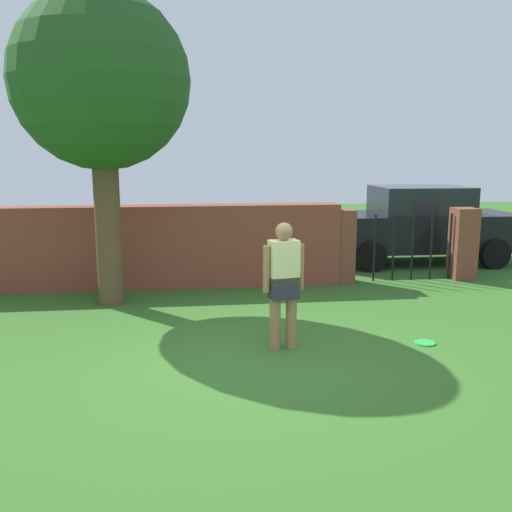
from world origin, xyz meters
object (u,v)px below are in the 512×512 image
tree (101,83)px  car (419,225)px  person (284,280)px  frisbee_green (425,343)px

tree → car: bearing=23.3°
person → frisbee_green: size_ratio=6.00×
person → car: size_ratio=0.38×
tree → frisbee_green: tree is taller
frisbee_green → tree: bearing=150.1°
tree → car: (6.44, 2.77, -2.65)m
tree → car: size_ratio=1.17×
tree → person: 4.34m
car → tree: bearing=-156.3°
person → frisbee_green: bearing=168.0°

